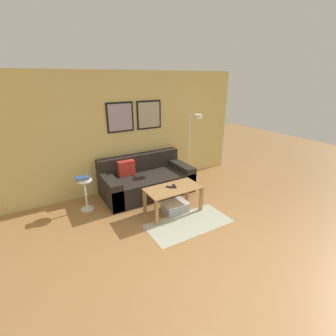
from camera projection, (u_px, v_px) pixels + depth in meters
ground_plane at (229, 275)px, 3.17m from camera, size 16.00×16.00×0.00m
wall_back at (129, 132)px, 5.33m from camera, size 5.60×0.09×2.55m
area_rug at (189, 223)px, 4.28m from camera, size 1.49×0.73×0.01m
couch at (146, 181)px, 5.35m from camera, size 1.92×0.98×0.80m
coffee_table at (173, 193)px, 4.53m from camera, size 1.04×0.54×0.50m
storage_bin at (175, 207)px, 4.63m from camera, size 0.47×0.36×0.19m
floor_lamp at (193, 138)px, 5.78m from camera, size 0.26×0.53×1.63m
side_table at (85, 192)px, 4.61m from camera, size 0.30×0.30×0.62m
book_stack at (82, 179)px, 4.49m from camera, size 0.24×0.19×0.07m
remote_control at (174, 186)px, 4.54m from camera, size 0.08×0.16×0.02m
cell_phone at (170, 187)px, 4.51m from camera, size 0.13×0.15×0.01m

